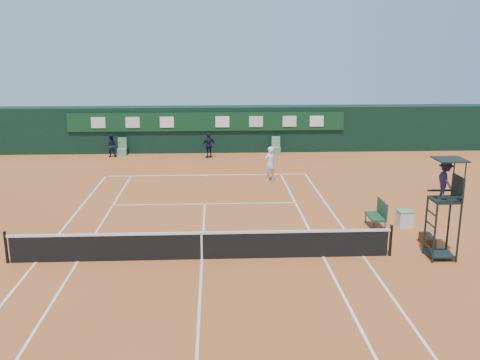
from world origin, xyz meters
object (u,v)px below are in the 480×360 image
at_px(player_bench, 378,213).
at_px(umpire_chair, 446,188).
at_px(player, 270,164).
at_px(tennis_net, 202,245).
at_px(cooler, 405,218).

bearing_deg(player_bench, umpire_chair, -69.93).
bearing_deg(player, umpire_chair, 80.46).
bearing_deg(tennis_net, player, 72.27).
xyz_separation_m(tennis_net, cooler, (7.95, 2.98, -0.18)).
height_order(tennis_net, player, player).
height_order(tennis_net, player_bench, same).
bearing_deg(player, cooler, 88.46).
distance_m(tennis_net, player_bench, 7.43).
relative_size(umpire_chair, cooler, 5.30).
distance_m(cooler, player, 8.87).
bearing_deg(player, player_bench, 81.69).
bearing_deg(cooler, player_bench, -175.07).
distance_m(player_bench, cooler, 1.14).
relative_size(umpire_chair, player, 1.88).
distance_m(player_bench, player, 8.42).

